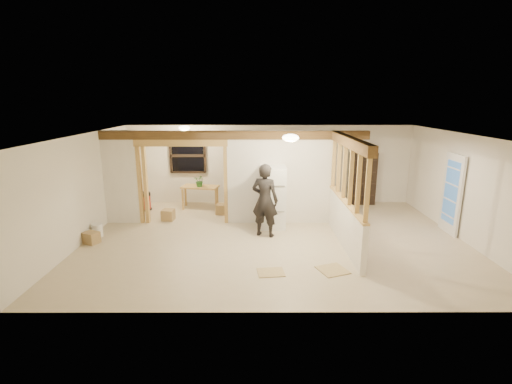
{
  "coord_description": "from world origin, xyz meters",
  "views": [
    {
      "loc": [
        -0.46,
        -8.48,
        3.28
      ],
      "look_at": [
        -0.44,
        0.4,
        1.06
      ],
      "focal_mm": 26.0,
      "sensor_mm": 36.0,
      "label": 1
    }
  ],
  "objects_px": {
    "woman": "(265,200)",
    "bookshelf": "(362,179)",
    "work_table": "(200,197)",
    "refrigerator": "(273,197)",
    "shop_vac": "(144,201)"
  },
  "relations": [
    {
      "from": "shop_vac",
      "to": "bookshelf",
      "type": "xyz_separation_m",
      "value": [
        6.78,
        0.68,
        0.56
      ]
    },
    {
      "from": "work_table",
      "to": "shop_vac",
      "type": "xyz_separation_m",
      "value": [
        -1.67,
        -0.25,
        -0.07
      ]
    },
    {
      "from": "woman",
      "to": "bookshelf",
      "type": "bearing_deg",
      "value": -117.58
    },
    {
      "from": "bookshelf",
      "to": "woman",
      "type": "bearing_deg",
      "value": -137.94
    },
    {
      "from": "woman",
      "to": "bookshelf",
      "type": "relative_size",
      "value": 1.08
    },
    {
      "from": "shop_vac",
      "to": "bookshelf",
      "type": "bearing_deg",
      "value": 5.7
    },
    {
      "from": "woman",
      "to": "work_table",
      "type": "bearing_deg",
      "value": -31.24
    },
    {
      "from": "refrigerator",
      "to": "bookshelf",
      "type": "height_order",
      "value": "bookshelf"
    },
    {
      "from": "refrigerator",
      "to": "shop_vac",
      "type": "xyz_separation_m",
      "value": [
        -3.82,
        1.55,
        -0.53
      ]
    },
    {
      "from": "refrigerator",
      "to": "woman",
      "type": "distance_m",
      "value": 0.69
    },
    {
      "from": "refrigerator",
      "to": "work_table",
      "type": "height_order",
      "value": "refrigerator"
    },
    {
      "from": "refrigerator",
      "to": "work_table",
      "type": "xyz_separation_m",
      "value": [
        -2.15,
        1.8,
        -0.46
      ]
    },
    {
      "from": "woman",
      "to": "work_table",
      "type": "distance_m",
      "value": 3.16
    },
    {
      "from": "woman",
      "to": "shop_vac",
      "type": "height_order",
      "value": "woman"
    },
    {
      "from": "woman",
      "to": "work_table",
      "type": "relative_size",
      "value": 1.65
    }
  ]
}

